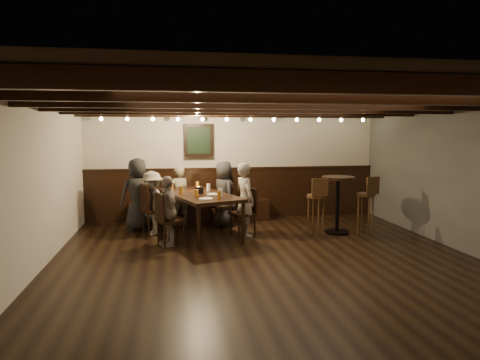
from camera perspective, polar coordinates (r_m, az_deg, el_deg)
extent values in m
plane|color=black|center=(6.44, 4.01, -11.14)|extent=(7.00, 7.00, 0.00)
plane|color=black|center=(6.15, 4.19, 10.69)|extent=(7.00, 7.00, 0.00)
plane|color=silver|center=(9.60, -0.77, 2.06)|extent=(6.50, 0.00, 6.50)
plane|color=#494946|center=(7.62, 28.61, 0.07)|extent=(0.00, 7.00, 7.00)
plane|color=silver|center=(6.28, -26.14, -1.03)|extent=(0.00, 7.00, 7.00)
cube|color=black|center=(9.63, -0.73, -1.81)|extent=(6.50, 0.08, 1.10)
cube|color=black|center=(9.35, -5.35, -4.12)|extent=(3.00, 0.45, 0.45)
cube|color=black|center=(9.38, -5.54, 5.29)|extent=(0.62, 0.12, 0.72)
cube|color=black|center=(9.32, -5.51, 5.28)|extent=(0.50, 0.02, 0.58)
cube|color=black|center=(3.40, 15.98, 12.26)|extent=(6.50, 0.10, 0.16)
cube|color=black|center=(4.47, 9.51, 11.00)|extent=(6.50, 0.10, 0.16)
cube|color=black|center=(5.58, 5.60, 10.17)|extent=(6.50, 0.10, 0.16)
cube|color=black|center=(6.70, 3.01, 9.59)|extent=(6.50, 0.10, 0.16)
cube|color=black|center=(7.84, 1.17, 9.16)|extent=(6.50, 0.10, 0.16)
cube|color=black|center=(8.98, -0.20, 8.84)|extent=(6.50, 0.10, 0.16)
sphere|color=#FFE099|center=(8.94, -18.02, 7.76)|extent=(0.07, 0.07, 0.07)
sphere|color=#FFE099|center=(8.84, -9.10, 8.01)|extent=(0.07, 0.07, 0.07)
sphere|color=#FFE099|center=(8.96, -0.18, 8.08)|extent=(0.07, 0.07, 0.07)
sphere|color=#FFE099|center=(9.28, 8.31, 7.96)|extent=(0.07, 0.07, 0.07)
sphere|color=#FFE099|center=(9.78, 16.08, 7.70)|extent=(0.07, 0.07, 0.07)
cube|color=black|center=(8.03, -5.58, -1.99)|extent=(1.59, 2.32, 0.06)
cylinder|color=black|center=(7.04, -5.54, -6.51)|extent=(0.06, 0.06, 0.73)
cylinder|color=black|center=(8.88, -10.51, -3.85)|extent=(0.06, 0.06, 0.73)
cylinder|color=black|center=(7.39, 0.44, -5.85)|extent=(0.06, 0.06, 0.73)
cylinder|color=black|center=(9.16, -5.56, -3.45)|extent=(0.06, 0.06, 0.73)
cube|color=black|center=(8.26, -11.26, -4.03)|extent=(0.56, 0.56, 0.05)
cube|color=black|center=(8.17, -12.63, -2.29)|extent=(0.18, 0.43, 0.48)
cube|color=black|center=(7.43, -9.22, -5.34)|extent=(0.53, 0.53, 0.05)
cube|color=black|center=(7.32, -10.66, -3.51)|extent=(0.17, 0.41, 0.46)
cube|color=black|center=(8.77, -2.46, -3.48)|extent=(0.52, 0.52, 0.05)
cube|color=black|center=(8.81, -1.38, -1.79)|extent=(0.17, 0.40, 0.45)
cube|color=black|center=(7.98, 0.36, -4.50)|extent=(0.52, 0.52, 0.05)
cube|color=black|center=(8.03, 1.52, -2.65)|extent=(0.17, 0.40, 0.45)
imported|color=black|center=(8.60, -13.45, -1.89)|extent=(0.81, 0.66, 1.43)
imported|color=gray|center=(9.02, -8.14, -2.05)|extent=(0.52, 0.42, 1.23)
imported|color=maroon|center=(9.23, -2.55, -1.89)|extent=(0.70, 0.62, 1.20)
imported|color=gray|center=(8.22, -11.62, -3.02)|extent=(0.68, 0.88, 1.21)
imported|color=gray|center=(7.38, -9.61, -4.10)|extent=(0.50, 0.76, 1.20)
imported|color=#28282B|center=(8.75, -2.17, -1.88)|extent=(0.61, 0.76, 1.34)
imported|color=gray|center=(7.96, 0.67, -2.60)|extent=(0.47, 0.58, 1.37)
cylinder|color=#BF7219|center=(8.56, -9.12, -0.81)|extent=(0.07, 0.07, 0.14)
cylinder|color=#BF7219|center=(8.70, -5.71, -0.65)|extent=(0.07, 0.07, 0.14)
cylinder|color=#BF7219|center=(8.00, -7.85, -1.32)|extent=(0.07, 0.07, 0.14)
cylinder|color=silver|center=(8.31, -4.21, -0.97)|extent=(0.07, 0.07, 0.14)
cylinder|color=#BF7219|center=(7.52, -5.82, -1.79)|extent=(0.07, 0.07, 0.14)
cylinder|color=silver|center=(7.59, -2.60, -1.68)|extent=(0.07, 0.07, 0.14)
cylinder|color=#BF7219|center=(7.31, -2.82, -2.01)|extent=(0.07, 0.07, 0.14)
cylinder|color=white|center=(7.33, -4.56, -2.50)|extent=(0.24, 0.24, 0.01)
cylinder|color=white|center=(7.82, -3.52, -1.91)|extent=(0.24, 0.24, 0.01)
cube|color=black|center=(7.97, -5.45, -1.39)|extent=(0.15, 0.10, 0.12)
cylinder|color=beige|center=(8.34, -5.62, -1.27)|extent=(0.05, 0.05, 0.05)
cylinder|color=black|center=(8.49, 12.78, -6.77)|extent=(0.45, 0.45, 0.04)
cylinder|color=black|center=(8.38, 12.87, -3.35)|extent=(0.07, 0.07, 1.03)
cylinder|color=black|center=(8.31, 12.96, 0.28)|extent=(0.62, 0.62, 0.05)
cylinder|color=#3A2712|center=(7.98, 10.12, -2.14)|extent=(0.35, 0.35, 0.05)
cube|color=#3A2712|center=(7.81, 10.62, -0.97)|extent=(0.31, 0.05, 0.33)
cylinder|color=#3A2712|center=(8.41, 16.45, -1.86)|extent=(0.35, 0.35, 0.05)
cube|color=#3A2712|center=(8.28, 17.30, -0.74)|extent=(0.30, 0.13, 0.33)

